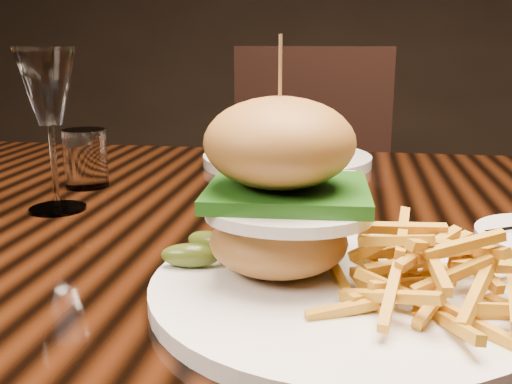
# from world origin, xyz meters

# --- Properties ---
(dining_table) EXTENTS (1.60, 0.90, 0.75)m
(dining_table) POSITION_xyz_m (0.00, 0.00, 0.67)
(dining_table) COLOR black
(dining_table) RESTS_ON ground
(burger_plate) EXTENTS (0.34, 0.34, 0.22)m
(burger_plate) POSITION_xyz_m (0.02, -0.26, 0.81)
(burger_plate) COLOR white
(burger_plate) RESTS_ON dining_table
(ramekin) EXTENTS (0.08, 0.08, 0.03)m
(ramekin) POSITION_xyz_m (0.00, 0.08, 0.77)
(ramekin) COLOR white
(ramekin) RESTS_ON dining_table
(wine_glass) EXTENTS (0.08, 0.08, 0.21)m
(wine_glass) POSITION_xyz_m (-0.35, -0.04, 0.90)
(wine_glass) COLOR white
(wine_glass) RESTS_ON dining_table
(water_tumbler) EXTENTS (0.06, 0.06, 0.09)m
(water_tumbler) POSITION_xyz_m (-0.37, 0.08, 0.79)
(water_tumbler) COLOR white
(water_tumbler) RESTS_ON dining_table
(far_dish) EXTENTS (0.30, 0.30, 0.10)m
(far_dish) POSITION_xyz_m (-0.08, 0.30, 0.77)
(far_dish) COLOR white
(far_dish) RESTS_ON dining_table
(chair_far) EXTENTS (0.49, 0.49, 0.95)m
(chair_far) POSITION_xyz_m (-0.09, 0.89, 0.54)
(chair_far) COLOR black
(chair_far) RESTS_ON ground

